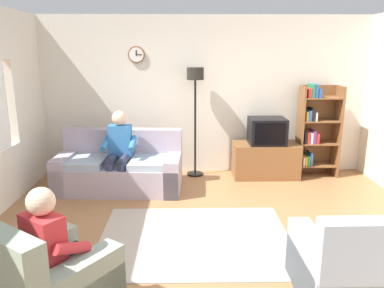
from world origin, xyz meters
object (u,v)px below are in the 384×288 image
Objects in this scene: tv at (267,131)px; person_on_couch at (119,147)px; couch at (120,170)px; armchair_near_bookshelf at (347,269)px; floor_lamp at (195,92)px; tv_stand at (265,160)px; armchair_near_window at (49,285)px; bookshelf at (315,129)px; person_in_left_armchair at (55,245)px.

person_on_couch reaches higher than tv.
couch is 3.66m from armchair_near_bookshelf.
floor_lamp is at bearing 28.62° from couch.
tv reaches higher than armchair_near_bookshelf.
tv is at bearing 90.46° from armchair_near_bookshelf.
armchair_near_window reaches higher than tv_stand.
bookshelf is at bearing 76.34° from armchair_near_bookshelf.
tv is at bearing 15.03° from person_on_couch.
couch is at bearing 88.44° from armchair_near_window.
armchair_near_bookshelf is at bearing 4.23° from armchair_near_window.
floor_lamp reaches higher than tv_stand.
person_on_couch is at bearing 132.39° from armchair_near_bookshelf.
couch is 2.87m from person_in_left_armchair.
person_in_left_armchair is at bearing -109.21° from floor_lamp.
tv_stand is at bearing 12.97° from couch.
floor_lamp is 3.79m from armchair_near_bookshelf.
tv is at bearing 54.34° from armchair_near_window.
person_on_couch reaches higher than tv_stand.
bookshelf is at bearing 46.76° from person_in_left_armchair.
bookshelf reaches higher than tv_stand.
armchair_near_window is 0.95× the size of person_on_couch.
person_in_left_armchair is at bearing -133.24° from bookshelf.
tv is at bearing 54.34° from person_in_left_armchair.
armchair_near_window is at bearing -109.59° from floor_lamp.
couch is 3.34m from bookshelf.
armchair_near_window is (-3.32, -3.55, -0.53)m from bookshelf.
bookshelf is 1.42× the size of person_in_left_armchair.
person_in_left_armchair is at bearing 54.53° from armchair_near_window.
floor_lamp reaches higher than tv.
tv_stand is 4.19m from person_in_left_armchair.
armchair_near_window is 2.85m from person_on_couch.
person_on_couch is at bearing -167.15° from bookshelf.
tv is (2.40, 0.53, 0.49)m from couch.
floor_lamp is 3.97m from armchair_near_window.
bookshelf is at bearing 10.90° from couch.
person_on_couch is at bearing 88.94° from person_in_left_armchair.
person_in_left_armchair reaches higher than tv_stand.
tv is 0.51× the size of armchair_near_window.
couch is 2.46m from tv_stand.
bookshelf is at bearing -0.76° from floor_lamp.
tv_stand is 0.59× the size of floor_lamp.
armchair_near_window is 2.51m from armchair_near_bookshelf.
couch is at bearing -169.10° from bookshelf.
bookshelf reaches higher than person_in_left_armchair.
person_in_left_armchair is at bearing -90.56° from couch.
couch is at bearing 89.44° from person_in_left_armchair.
person_in_left_armchair is at bearing -177.38° from armchair_near_bookshelf.
person_on_couch is at bearing -164.42° from tv_stand.
floor_lamp is at bearing 70.41° from armchair_near_window.
armchair_near_window is 1.05× the size of person_in_left_armchair.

